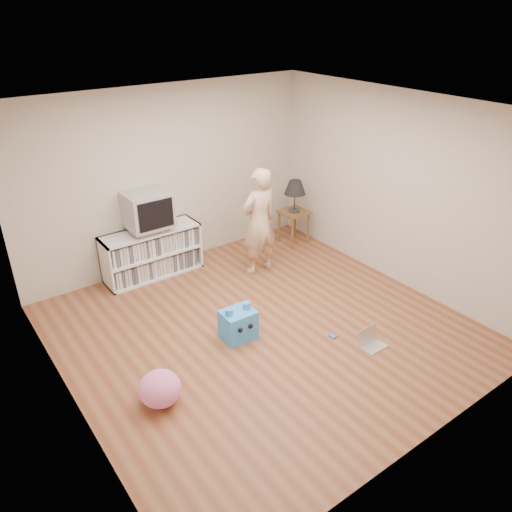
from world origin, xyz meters
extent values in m
plane|color=brown|center=(0.00, 0.00, 0.00)|extent=(4.50, 4.50, 0.00)
cube|color=beige|center=(0.00, 2.25, 1.30)|extent=(4.50, 0.02, 2.60)
cube|color=beige|center=(0.00, -2.25, 1.30)|extent=(4.50, 0.02, 2.60)
cube|color=beige|center=(-2.25, 0.00, 1.30)|extent=(0.02, 4.50, 2.60)
cube|color=beige|center=(2.25, 0.00, 1.30)|extent=(0.02, 4.50, 2.60)
cube|color=white|center=(0.00, 0.00, 2.60)|extent=(4.50, 4.50, 0.01)
cube|color=white|center=(-0.46, 2.23, 0.35)|extent=(1.40, 0.03, 0.70)
cube|color=white|center=(-1.15, 2.02, 0.35)|extent=(0.03, 0.45, 0.70)
cube|color=white|center=(0.22, 2.02, 0.35)|extent=(0.03, 0.45, 0.70)
cube|color=white|center=(-0.46, 2.02, 0.01)|extent=(1.40, 0.45, 0.03)
cube|color=white|center=(-0.46, 2.02, 0.35)|extent=(1.34, 0.45, 0.03)
cube|color=white|center=(-0.46, 2.02, 0.68)|extent=(1.40, 0.45, 0.03)
cube|color=silver|center=(-0.46, 2.02, 0.35)|extent=(1.26, 0.36, 0.64)
cube|color=gray|center=(-0.46, 2.02, 0.73)|extent=(0.45, 0.35, 0.07)
cube|color=#9D9DA1|center=(-0.46, 2.02, 1.02)|extent=(0.60, 0.52, 0.50)
cube|color=black|center=(-0.46, 1.75, 1.02)|extent=(0.50, 0.01, 0.40)
cylinder|color=brown|center=(1.69, 1.48, 0.26)|extent=(0.04, 0.04, 0.52)
cylinder|color=brown|center=(2.03, 1.48, 0.26)|extent=(0.04, 0.04, 0.52)
cylinder|color=brown|center=(1.69, 1.82, 0.26)|extent=(0.04, 0.04, 0.52)
cylinder|color=brown|center=(2.03, 1.82, 0.26)|extent=(0.04, 0.04, 0.52)
cube|color=brown|center=(1.86, 1.65, 0.54)|extent=(0.42, 0.42, 0.03)
cylinder|color=#333333|center=(1.86, 1.65, 0.56)|extent=(0.18, 0.18, 0.02)
cylinder|color=#333333|center=(1.86, 1.65, 0.74)|extent=(0.02, 0.02, 0.32)
imported|color=beige|center=(0.84, 1.21, 0.78)|extent=(0.58, 0.38, 1.57)
cube|color=silver|center=(0.82, -1.04, 0.01)|extent=(0.29, 0.21, 0.01)
cube|color=silver|center=(0.82, -0.94, 0.11)|extent=(0.29, 0.06, 0.19)
cube|color=black|center=(0.82, -0.94, 0.11)|extent=(0.26, 0.05, 0.16)
cube|color=#4B59C9|center=(0.58, -0.62, 0.01)|extent=(0.08, 0.10, 0.02)
cube|color=#3397FF|center=(-0.33, 0.04, 0.18)|extent=(0.39, 0.31, 0.36)
cylinder|color=#3397FF|center=(-0.45, 0.04, 0.40)|extent=(0.09, 0.09, 0.08)
cylinder|color=#3397FF|center=(-0.21, 0.03, 0.40)|extent=(0.09, 0.09, 0.08)
sphere|color=black|center=(-0.41, -0.12, 0.22)|extent=(0.06, 0.06, 0.06)
sphere|color=black|center=(-0.27, -0.12, 0.22)|extent=(0.06, 0.06, 0.06)
ellipsoid|color=pink|center=(-1.56, -0.40, 0.18)|extent=(0.54, 0.54, 0.36)
camera|label=1|loc=(-3.01, -3.98, 3.58)|focal=35.00mm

